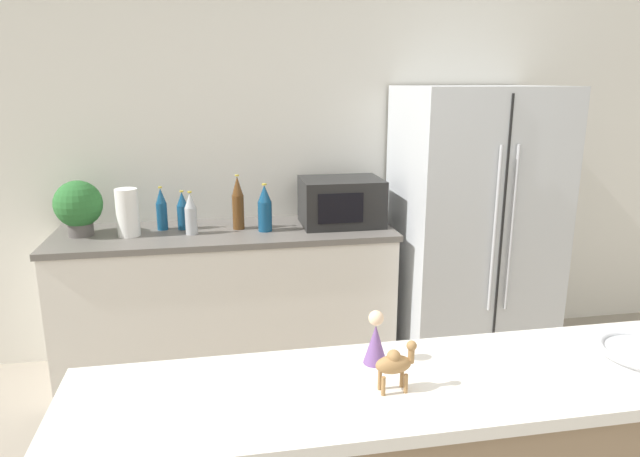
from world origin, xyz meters
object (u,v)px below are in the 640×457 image
Objects in this scene: back_bottle_3 at (162,209)px; camel_figurine at (395,363)px; back_bottle_2 at (238,203)px; wise_man_figurine_blue at (376,341)px; back_bottle_4 at (183,211)px; back_bottle_1 at (265,209)px; back_bottle_0 at (191,214)px; refrigerator at (472,228)px; potted_plant at (78,206)px; microwave at (341,202)px; paper_towel_roll at (128,212)px.

back_bottle_3 is 2.19m from camel_figurine.
back_bottle_2 reaches higher than wise_man_figurine_blue.
back_bottle_4 is 1.99m from wise_man_figurine_blue.
back_bottle_1 is at bearing 95.29° from wise_man_figurine_blue.
refrigerator is at bearing -1.13° from back_bottle_0.
potted_plant is 1.04m from back_bottle_1.
microwave is at bearing -3.47° from back_bottle_3.
paper_towel_roll reaches higher than back_bottle_4.
back_bottle_4 reaches higher than wise_man_figurine_blue.
refrigerator reaches higher than paper_towel_roll.
back_bottle_2 reaches higher than potted_plant.
refrigerator is at bearing -1.77° from paper_towel_roll.
potted_plant is at bearing 168.41° from paper_towel_roll.
refrigerator is 0.83m from microwave.
back_bottle_0 reaches higher than back_bottle_4.
back_bottle_3 is (0.17, 0.11, -0.01)m from paper_towel_roll.
paper_towel_roll is at bearing -11.59° from potted_plant.
camel_figurine is at bearing -87.26° from wise_man_figurine_blue.
refrigerator is 6.85× the size of back_bottle_0.
back_bottle_3 is at bearing 174.82° from refrigerator.
back_bottle_1 reaches higher than wise_man_figurine_blue.
wise_man_figurine_blue is at bearing -71.75° from back_bottle_0.
back_bottle_2 is 2.02m from camel_figurine.
back_bottle_2 is 0.33m from back_bottle_4.
microwave is at bearing 4.61° from back_bottle_0.
refrigerator reaches higher than camel_figurine.
microwave is (1.23, 0.04, 0.01)m from paper_towel_roll.
paper_towel_roll is (0.27, -0.05, -0.04)m from potted_plant.
paper_towel_roll is 0.31m from back_bottle_4.
refrigerator is 10.50× the size of wise_man_figurine_blue.
microwave is at bearing -0.15° from back_bottle_2.
potted_plant reaches higher than back_bottle_0.
back_bottle_2 reaches higher than back_bottle_1.
microwave is at bearing 81.50° from camel_figurine.
microwave reaches higher than paper_towel_roll.
wise_man_figurine_blue is (0.75, -1.90, 0.00)m from back_bottle_3.
back_bottle_4 is at bearing 170.88° from back_bottle_2.
microwave is at bearing -3.24° from back_bottle_4.
wise_man_figurine_blue is at bearing -122.76° from refrigerator.
refrigerator reaches higher than potted_plant.
microwave is 0.62m from back_bottle_2.
wise_man_figurine_blue is (0.31, -1.83, -0.03)m from back_bottle_2.
back_bottle_1 is (-0.47, -0.08, -0.01)m from microwave.
back_bottle_2 is (0.61, 0.04, 0.02)m from paper_towel_roll.
back_bottle_3 is at bearing 111.62° from wise_man_figurine_blue.
refrigerator is 5.43× the size of potted_plant.
back_bottle_0 is at bearing -38.40° from back_bottle_3.
back_bottle_3 is (-0.59, 0.14, -0.01)m from back_bottle_1.
back_bottle_1 is 1.09× the size of back_bottle_3.
wise_man_figurine_blue reaches higher than camel_figurine.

